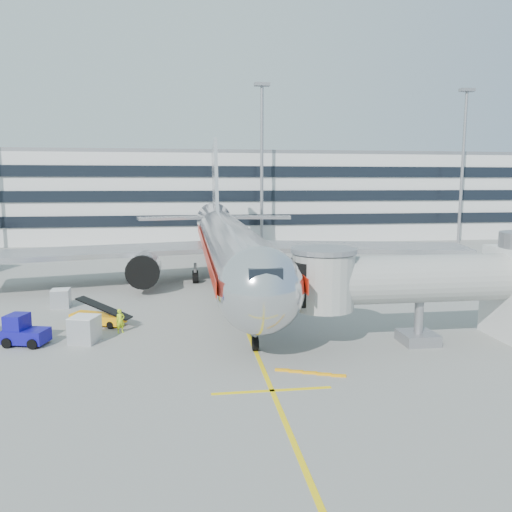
{
  "coord_description": "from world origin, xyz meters",
  "views": [
    {
      "loc": [
        -4.03,
        -37.02,
        10.17
      ],
      "look_at": [
        1.8,
        4.48,
        4.0
      ],
      "focal_mm": 35.0,
      "sensor_mm": 36.0,
      "label": 1
    }
  ],
  "objects": [
    {
      "name": "stop_bar",
      "position": [
        0.0,
        -14.0,
        0.01
      ],
      "size": [
        6.0,
        0.25,
        0.01
      ],
      "primitive_type": "cube",
      "color": "yellow",
      "rests_on": "ground"
    },
    {
      "name": "lead_in_line",
      "position": [
        0.0,
        10.0,
        0.01
      ],
      "size": [
        0.25,
        70.0,
        0.01
      ],
      "primitive_type": "cube",
      "color": "yellow",
      "rests_on": "ground"
    },
    {
      "name": "cargo_container_front",
      "position": [
        -10.63,
        -4.86,
        0.86
      ],
      "size": [
        2.01,
        2.01,
        1.71
      ],
      "color": "silver",
      "rests_on": "ground"
    },
    {
      "name": "belt_loader",
      "position": [
        -10.47,
        -0.85,
        0.56
      ],
      "size": [
        4.14,
        2.91,
        1.97
      ],
      "color": "#FFA40A",
      "rests_on": "ground"
    },
    {
      "name": "cargo_container_right",
      "position": [
        -14.37,
        4.86,
        0.76
      ],
      "size": [
        1.51,
        1.51,
        1.52
      ],
      "color": "silver",
      "rests_on": "ground"
    },
    {
      "name": "light_mast_east",
      "position": [
        42.0,
        42.0,
        14.88
      ],
      "size": [
        2.4,
        1.2,
        25.45
      ],
      "color": "gray",
      "rests_on": "ground"
    },
    {
      "name": "terminal",
      "position": [
        0.0,
        57.95,
        7.8
      ],
      "size": [
        150.0,
        24.25,
        15.6
      ],
      "color": "silver",
      "rests_on": "ground"
    },
    {
      "name": "main_jet",
      "position": [
        0.0,
        11.72,
        4.23
      ],
      "size": [
        50.95,
        48.7,
        16.06
      ],
      "color": "silver",
      "rests_on": "ground"
    },
    {
      "name": "ramp_worker",
      "position": [
        -8.61,
        -3.09,
        0.83
      ],
      "size": [
        0.73,
        0.64,
        1.67
      ],
      "primitive_type": "imported",
      "rotation": [
        0.0,
        0.0,
        0.5
      ],
      "color": "#C5ED19",
      "rests_on": "ground"
    },
    {
      "name": "jet_bridge",
      "position": [
        12.18,
        -8.0,
        3.87
      ],
      "size": [
        17.8,
        4.5,
        7.0
      ],
      "color": "silver",
      "rests_on": "ground"
    },
    {
      "name": "baggage_tug",
      "position": [
        -14.36,
        -4.86,
        0.86
      ],
      "size": [
        2.94,
        2.25,
        1.98
      ],
      "color": "#100C88",
      "rests_on": "ground"
    },
    {
      "name": "light_mast_centre",
      "position": [
        8.0,
        42.0,
        14.88
      ],
      "size": [
        2.4,
        1.2,
        25.45
      ],
      "color": "gray",
      "rests_on": "ground"
    },
    {
      "name": "ground",
      "position": [
        0.0,
        0.0,
        0.0
      ],
      "size": [
        180.0,
        180.0,
        0.0
      ],
      "primitive_type": "plane",
      "color": "gray",
      "rests_on": "ground"
    }
  ]
}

